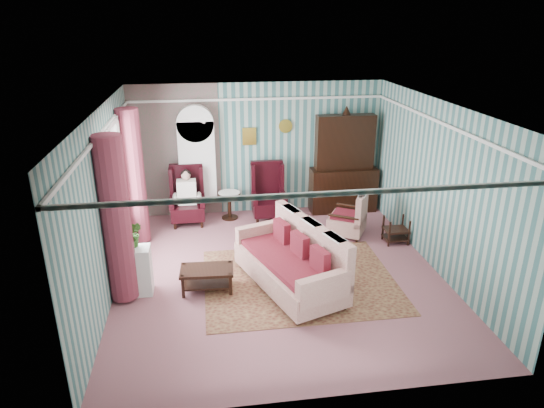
{
  "coord_description": "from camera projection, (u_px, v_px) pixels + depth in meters",
  "views": [
    {
      "loc": [
        -1.19,
        -7.36,
        4.2
      ],
      "look_at": [
        -0.04,
        0.6,
        1.07
      ],
      "focal_mm": 32.0,
      "sensor_mm": 36.0,
      "label": 1
    }
  ],
  "objects": [
    {
      "name": "floral_armchair",
      "position": [
        347.0,
        211.0,
        9.77
      ],
      "size": [
        1.14,
        1.09,
        1.04
      ],
      "primitive_type": "cube",
      "rotation": [
        0.0,
        0.0,
        1.04
      ],
      "color": "#B8A68E",
      "rests_on": "floor"
    },
    {
      "name": "room_shell",
      "position": [
        241.0,
        161.0,
        7.82
      ],
      "size": [
        5.53,
        6.02,
        2.91
      ],
      "color": "#386565",
      "rests_on": "ground"
    },
    {
      "name": "potted_plant_a",
      "position": [
        129.0,
        239.0,
        7.45
      ],
      "size": [
        0.39,
        0.36,
        0.39
      ],
      "primitive_type": "imported",
      "rotation": [
        0.0,
        0.0,
        0.18
      ],
      "color": "#20541A",
      "rests_on": "plant_stand"
    },
    {
      "name": "bookcase",
      "position": [
        198.0,
        168.0,
        10.5
      ],
      "size": [
        0.8,
        0.28,
        2.24
      ],
      "primitive_type": "cube",
      "color": "silver",
      "rests_on": "floor"
    },
    {
      "name": "nest_table",
      "position": [
        396.0,
        230.0,
        9.53
      ],
      "size": [
        0.45,
        0.38,
        0.54
      ],
      "primitive_type": "cube",
      "color": "black",
      "rests_on": "floor"
    },
    {
      "name": "potted_plant_c",
      "position": [
        127.0,
        237.0,
        7.57
      ],
      "size": [
        0.23,
        0.23,
        0.34
      ],
      "primitive_type": "imported",
      "rotation": [
        0.0,
        0.0,
        -0.25
      ],
      "color": "#184D1C",
      "rests_on": "plant_stand"
    },
    {
      "name": "potted_plant_b",
      "position": [
        134.0,
        234.0,
        7.57
      ],
      "size": [
        0.27,
        0.24,
        0.43
      ],
      "primitive_type": "imported",
      "rotation": [
        0.0,
        0.0,
        -0.24
      ],
      "color": "#234816",
      "rests_on": "plant_stand"
    },
    {
      "name": "wingback_right",
      "position": [
        269.0,
        192.0,
        10.52
      ],
      "size": [
        0.76,
        0.8,
        1.25
      ],
      "primitive_type": "cube",
      "color": "black",
      "rests_on": "floor"
    },
    {
      "name": "plant_stand",
      "position": [
        134.0,
        271.0,
        7.73
      ],
      "size": [
        0.55,
        0.35,
        0.8
      ],
      "primitive_type": "cube",
      "color": "white",
      "rests_on": "floor"
    },
    {
      "name": "seated_woman",
      "position": [
        187.0,
        198.0,
        10.3
      ],
      "size": [
        0.44,
        0.4,
        1.18
      ],
      "primitive_type": null,
      "color": "silver",
      "rests_on": "floor"
    },
    {
      "name": "rug",
      "position": [
        299.0,
        280.0,
        8.23
      ],
      "size": [
        3.2,
        2.6,
        0.01
      ],
      "primitive_type": "cube",
      "color": "#431816",
      "rests_on": "floor"
    },
    {
      "name": "coffee_table",
      "position": [
        207.0,
        279.0,
        7.88
      ],
      "size": [
        0.88,
        0.54,
        0.39
      ],
      "primitive_type": "cube",
      "rotation": [
        0.0,
        0.0,
        -0.05
      ],
      "color": "black",
      "rests_on": "floor"
    },
    {
      "name": "wingback_left",
      "position": [
        187.0,
        196.0,
        10.29
      ],
      "size": [
        0.76,
        0.8,
        1.25
      ],
      "primitive_type": "cube",
      "color": "black",
      "rests_on": "floor"
    },
    {
      "name": "floor",
      "position": [
        279.0,
        273.0,
        8.47
      ],
      "size": [
        6.0,
        6.0,
        0.0
      ],
      "primitive_type": "plane",
      "color": "#96575E",
      "rests_on": "ground"
    },
    {
      "name": "round_side_table",
      "position": [
        229.0,
        206.0,
        10.67
      ],
      "size": [
        0.5,
        0.5,
        0.6
      ],
      "primitive_type": "cylinder",
      "color": "black",
      "rests_on": "floor"
    },
    {
      "name": "sofa",
      "position": [
        289.0,
        259.0,
        7.85
      ],
      "size": [
        1.73,
        2.45,
        1.06
      ],
      "primitive_type": "cube",
      "rotation": [
        0.0,
        0.0,
        1.92
      ],
      "color": "beige",
      "rests_on": "floor"
    },
    {
      "name": "dresser_hutch",
      "position": [
        344.0,
        161.0,
        10.81
      ],
      "size": [
        1.5,
        0.56,
        2.36
      ],
      "primitive_type": "cube",
      "color": "black",
      "rests_on": "floor"
    }
  ]
}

